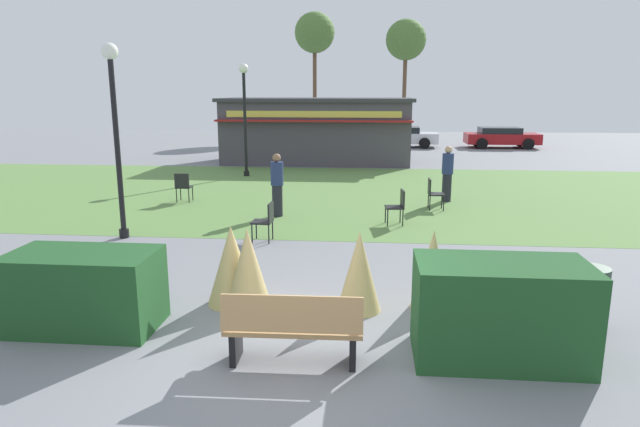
% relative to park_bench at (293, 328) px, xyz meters
% --- Properties ---
extents(ground_plane, '(80.00, 80.00, 0.00)m').
position_rel_park_bench_xyz_m(ground_plane, '(0.08, 0.18, -0.48)').
color(ground_plane, slate).
extents(lawn_patch, '(36.00, 12.00, 0.01)m').
position_rel_park_bench_xyz_m(lawn_patch, '(0.08, 11.71, -0.48)').
color(lawn_patch, '#5B8442').
rests_on(lawn_patch, ground_plane).
extents(park_bench, '(1.71, 0.56, 0.95)m').
position_rel_park_bench_xyz_m(park_bench, '(0.00, 0.00, 0.00)').
color(park_bench, tan).
rests_on(park_bench, ground_plane).
extents(hedge_left, '(2.04, 1.10, 1.11)m').
position_rel_park_bench_xyz_m(hedge_left, '(-3.09, 0.83, 0.07)').
color(hedge_left, '#1E4C23').
rests_on(hedge_left, ground_plane).
extents(hedge_right, '(2.11, 1.10, 1.26)m').
position_rel_park_bench_xyz_m(hedge_right, '(2.55, 0.41, 0.15)').
color(hedge_right, '#1E4C23').
rests_on(hedge_right, ground_plane).
extents(ornamental_grass_behind_left, '(0.73, 0.73, 1.30)m').
position_rel_park_bench_xyz_m(ornamental_grass_behind_left, '(-0.92, 1.65, 0.17)').
color(ornamental_grass_behind_left, tan).
rests_on(ornamental_grass_behind_left, ground_plane).
extents(ornamental_grass_behind_right, '(0.79, 0.79, 1.27)m').
position_rel_park_bench_xyz_m(ornamental_grass_behind_right, '(-1.24, 1.91, 0.16)').
color(ornamental_grass_behind_right, tan).
rests_on(ornamental_grass_behind_right, ground_plane).
extents(ornamental_grass_behind_center, '(0.64, 0.64, 1.24)m').
position_rel_park_bench_xyz_m(ornamental_grass_behind_center, '(1.89, 2.01, 0.14)').
color(ornamental_grass_behind_center, tan).
rests_on(ornamental_grass_behind_center, ground_plane).
extents(ornamental_grass_behind_far, '(0.68, 0.68, 1.26)m').
position_rel_park_bench_xyz_m(ornamental_grass_behind_far, '(0.76, 1.81, 0.15)').
color(ornamental_grass_behind_far, tan).
rests_on(ornamental_grass_behind_far, ground_plane).
extents(lamppost_mid, '(0.36, 0.36, 4.32)m').
position_rel_park_bench_xyz_m(lamppost_mid, '(-4.72, 5.63, 2.23)').
color(lamppost_mid, black).
rests_on(lamppost_mid, ground_plane).
extents(lamppost_far, '(0.36, 0.36, 4.32)m').
position_rel_park_bench_xyz_m(lamppost_far, '(-3.98, 15.11, 2.23)').
color(lamppost_far, black).
rests_on(lamppost_far, ground_plane).
extents(trash_bin, '(0.52, 0.52, 0.88)m').
position_rel_park_bench_xyz_m(trash_bin, '(4.03, 1.52, -0.04)').
color(trash_bin, '#2D4233').
rests_on(trash_bin, ground_plane).
extents(food_kiosk, '(8.80, 4.22, 2.98)m').
position_rel_park_bench_xyz_m(food_kiosk, '(-1.61, 19.76, 1.02)').
color(food_kiosk, '#47424C').
rests_on(food_kiosk, ground_plane).
extents(cafe_chair_west, '(0.45, 0.45, 0.89)m').
position_rel_park_bench_xyz_m(cafe_chair_west, '(2.69, 9.36, 0.05)').
color(cafe_chair_west, black).
rests_on(cafe_chair_west, ground_plane).
extents(cafe_chair_east, '(0.45, 0.45, 0.89)m').
position_rel_park_bench_xyz_m(cafe_chair_east, '(-4.72, 9.79, 0.05)').
color(cafe_chair_east, black).
rests_on(cafe_chair_east, ground_plane).
extents(cafe_chair_center, '(0.49, 0.49, 0.89)m').
position_rel_park_bench_xyz_m(cafe_chair_center, '(1.61, 7.45, 0.05)').
color(cafe_chair_center, black).
rests_on(cafe_chair_center, ground_plane).
extents(cafe_chair_north, '(0.46, 0.46, 0.89)m').
position_rel_park_bench_xyz_m(cafe_chair_north, '(-1.39, 5.59, 0.05)').
color(cafe_chair_north, black).
rests_on(cafe_chair_north, ground_plane).
extents(person_strolling, '(0.34, 0.34, 1.69)m').
position_rel_park_bench_xyz_m(person_strolling, '(3.24, 10.63, 0.38)').
color(person_strolling, '#23232D').
rests_on(person_strolling, ground_plane).
extents(person_standing, '(0.34, 0.34, 1.69)m').
position_rel_park_bench_xyz_m(person_standing, '(-1.56, 8.14, 0.38)').
color(person_standing, '#23232D').
rests_on(person_standing, ground_plane).
extents(parked_car_west_slot, '(4.32, 2.30, 1.20)m').
position_rel_park_bench_xyz_m(parked_car_west_slot, '(-2.48, 27.35, 0.16)').
color(parked_car_west_slot, navy).
rests_on(parked_car_west_slot, ground_plane).
extents(parked_car_center_slot, '(4.28, 2.21, 1.20)m').
position_rel_park_bench_xyz_m(parked_car_center_slot, '(2.74, 27.35, 0.16)').
color(parked_car_center_slot, silver).
rests_on(parked_car_center_slot, ground_plane).
extents(parked_car_east_slot, '(4.21, 2.07, 1.20)m').
position_rel_park_bench_xyz_m(parked_car_east_slot, '(8.59, 27.35, 0.16)').
color(parked_car_east_slot, maroon).
rests_on(parked_car_east_slot, ground_plane).
extents(tree_left_bg, '(2.80, 2.80, 8.66)m').
position_rel_park_bench_xyz_m(tree_left_bg, '(-3.12, 33.78, 6.69)').
color(tree_left_bg, brown).
rests_on(tree_left_bg, ground_plane).
extents(tree_right_bg, '(2.80, 2.80, 8.17)m').
position_rel_park_bench_xyz_m(tree_right_bg, '(3.22, 34.17, 6.21)').
color(tree_right_bg, brown).
rests_on(tree_right_bg, ground_plane).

